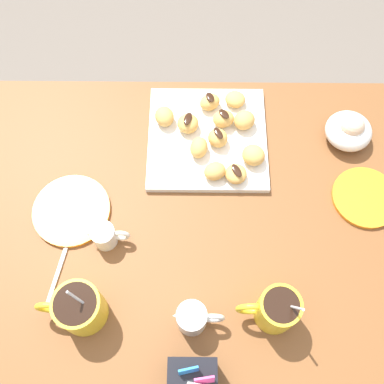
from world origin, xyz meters
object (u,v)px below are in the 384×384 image
at_px(coffee_mug_yellow_left, 276,309).
at_px(saucer_orange_right, 72,210).
at_px(pastry_plate_square, 207,138).
at_px(cream_pitcher_white, 193,318).
at_px(beignet_4, 210,102).
at_px(ice_cream_bowl, 349,130).
at_px(beignet_1, 236,174).
at_px(beignet_8, 223,119).
at_px(beignet_5, 218,138).
at_px(sugar_caddy, 193,379).
at_px(chocolate_sauce_pitcher, 104,235).
at_px(dining_table, 182,240).
at_px(beignet_0, 244,120).
at_px(beignet_6, 235,99).
at_px(beignet_9, 199,148).
at_px(beignet_10, 253,155).
at_px(beignet_2, 188,124).
at_px(saucer_orange_left, 365,197).
at_px(beignet_7, 164,116).
at_px(coffee_mug_yellow_right, 79,308).
at_px(beignet_3, 215,171).

height_order(coffee_mug_yellow_left, saucer_orange_right, coffee_mug_yellow_left).
height_order(pastry_plate_square, cream_pitcher_white, cream_pitcher_white).
xyz_separation_m(pastry_plate_square, saucer_orange_right, (0.31, 0.19, -0.00)).
bearing_deg(beignet_4, ice_cream_bowl, 166.57).
height_order(beignet_1, beignet_8, beignet_8).
distance_m(saucer_orange_right, beignet_5, 0.38).
xyz_separation_m(sugar_caddy, chocolate_sauce_pitcher, (0.19, -0.28, -0.01)).
bearing_deg(dining_table, sugar_caddy, 94.91).
bearing_deg(beignet_0, sugar_caddy, 78.21).
bearing_deg(beignet_6, chocolate_sauce_pitcher, 50.90).
relative_size(beignet_1, beignet_9, 0.96).
xyz_separation_m(beignet_0, beignet_10, (-0.02, 0.10, -0.00)).
bearing_deg(beignet_2, saucer_orange_left, 156.42).
distance_m(ice_cream_bowl, beignet_5, 0.31).
height_order(chocolate_sauce_pitcher, beignet_7, chocolate_sauce_pitcher).
relative_size(saucer_orange_right, beignet_8, 3.39).
bearing_deg(beignet_2, coffee_mug_yellow_left, 111.83).
distance_m(saucer_orange_left, beignet_6, 0.39).
relative_size(pastry_plate_square, saucer_orange_right, 1.63).
bearing_deg(pastry_plate_square, coffee_mug_yellow_right, 58.61).
height_order(beignet_2, beignet_3, beignet_2).
relative_size(coffee_mug_yellow_left, beignet_2, 2.94).
bearing_deg(coffee_mug_yellow_left, saucer_orange_right, -27.24).
relative_size(ice_cream_bowl, saucer_orange_left, 0.73).
xyz_separation_m(pastry_plate_square, beignet_5, (-0.02, 0.02, 0.03)).
xyz_separation_m(ice_cream_bowl, beignet_4, (0.33, -0.08, -0.00)).
height_order(pastry_plate_square, beignet_4, beignet_4).
relative_size(ice_cream_bowl, beignet_1, 2.18).
distance_m(cream_pitcher_white, ice_cream_bowl, 0.57).
bearing_deg(saucer_orange_left, beignet_3, -8.19).
bearing_deg(pastry_plate_square, chocolate_sauce_pitcher, 49.40).
distance_m(sugar_caddy, beignet_5, 0.53).
height_order(coffee_mug_yellow_right, beignet_6, coffee_mug_yellow_right).
bearing_deg(saucer_orange_left, beignet_8, -30.75).
height_order(coffee_mug_yellow_left, beignet_7, coffee_mug_yellow_left).
height_order(beignet_1, beignet_5, beignet_5).
distance_m(chocolate_sauce_pitcher, beignet_10, 0.38).
distance_m(pastry_plate_square, beignet_0, 0.10).
relative_size(beignet_2, beignet_4, 1.01).
distance_m(pastry_plate_square, beignet_8, 0.06).
relative_size(chocolate_sauce_pitcher, beignet_10, 1.70).
distance_m(saucer_orange_left, beignet_3, 0.35).
bearing_deg(beignet_0, beignet_9, 35.22).
relative_size(sugar_caddy, beignet_10, 1.96).
relative_size(sugar_caddy, ice_cream_bowl, 0.96).
xyz_separation_m(dining_table, beignet_8, (-0.10, -0.25, 0.16)).
xyz_separation_m(cream_pitcher_white, beignet_7, (0.07, -0.47, -0.00)).
relative_size(ice_cream_bowl, beignet_4, 2.15).
relative_size(coffee_mug_yellow_right, beignet_9, 2.73).
height_order(coffee_mug_yellow_left, coffee_mug_yellow_right, coffee_mug_yellow_left).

